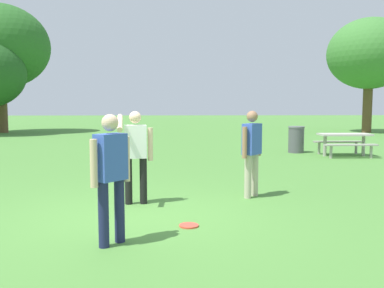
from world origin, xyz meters
The scene contains 9 objects.
ground_plane centered at (0.00, 0.00, 0.00)m, with size 120.00×120.00×0.00m, color #4C8438.
person_thrower centered at (2.08, 1.26, 0.94)m, with size 0.43×0.48×1.64m.
person_catcher centered at (-0.16, -1.35, 0.94)m, with size 0.43×0.48×1.64m.
person_bystander centered at (-0.06, 0.78, 0.96)m, with size 0.61×0.72×1.64m.
frisbee centered at (0.83, -0.62, 0.01)m, with size 0.28×0.28×0.03m, color #E04733.
picnic_table_near centered at (6.38, 7.35, 0.56)m, with size 1.71×1.44×0.77m.
trash_can_further_along centered at (5.05, 8.44, 0.48)m, with size 0.59×0.59×0.96m.
tree_broad_center centered at (-10.07, 19.80, 5.27)m, with size 5.97×5.97×7.84m.
tree_far_right centered at (12.59, 18.96, 4.83)m, with size 5.09×5.09×7.02m.
Camera 1 is at (0.63, -6.48, 1.76)m, focal length 38.88 mm.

